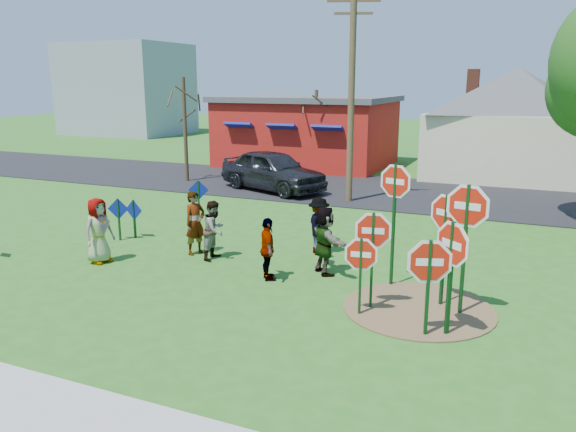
% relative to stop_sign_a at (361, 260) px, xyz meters
% --- Properties ---
extents(ground, '(120.00, 120.00, 0.00)m').
position_rel_stop_sign_a_xyz_m(ground, '(-3.42, 1.77, -1.19)').
color(ground, '#26621C').
rests_on(ground, ground).
extents(sidewalk, '(22.00, 1.80, 0.08)m').
position_rel_stop_sign_a_xyz_m(sidewalk, '(-3.42, -5.43, -1.15)').
color(sidewalk, '#9E9E99').
rests_on(sidewalk, ground).
extents(road, '(120.00, 7.50, 0.04)m').
position_rel_stop_sign_a_xyz_m(road, '(-3.42, 13.27, -1.17)').
color(road, black).
rests_on(road, ground).
extents(dirt_patch, '(3.20, 3.20, 0.03)m').
position_rel_stop_sign_a_xyz_m(dirt_patch, '(1.08, 0.77, -1.17)').
color(dirt_patch, brown).
rests_on(dirt_patch, ground).
extents(red_building, '(9.40, 7.69, 3.90)m').
position_rel_stop_sign_a_xyz_m(red_building, '(-8.92, 19.76, 0.78)').
color(red_building, '#9D1D0F').
rests_on(red_building, ground).
extents(cream_house, '(9.40, 9.40, 6.50)m').
position_rel_stop_sign_a_xyz_m(cream_house, '(2.08, 19.77, 1.73)').
color(cream_house, beige).
rests_on(cream_house, ground).
extents(distant_building, '(10.00, 8.00, 8.00)m').
position_rel_stop_sign_a_xyz_m(distant_building, '(-31.42, 31.77, 2.81)').
color(distant_building, '#8C939E').
rests_on(distant_building, ground).
extents(stop_sign_a, '(0.92, 0.17, 1.78)m').
position_rel_stop_sign_a_xyz_m(stop_sign_a, '(0.00, 0.00, 0.00)').
color(stop_sign_a, '#103E18').
rests_on(stop_sign_a, ground).
extents(stop_sign_b, '(1.02, 0.31, 3.03)m').
position_rel_stop_sign_a_xyz_m(stop_sign_b, '(0.20, 1.98, 1.02)').
color(stop_sign_b, '#103E18').
rests_on(stop_sign_b, ground).
extents(stop_sign_c, '(0.96, 0.50, 2.59)m').
position_rel_stop_sign_a_xyz_m(stop_sign_c, '(1.47, 1.19, 0.61)').
color(stop_sign_c, '#103E18').
rests_on(stop_sign_c, ground).
extents(stop_sign_d, '(1.17, 0.26, 2.90)m').
position_rel_stop_sign_a_xyz_m(stop_sign_d, '(1.91, 0.89, 0.89)').
color(stop_sign_d, '#103E18').
rests_on(stop_sign_d, ground).
extents(stop_sign_e, '(1.08, 0.41, 2.04)m').
position_rel_stop_sign_a_xyz_m(stop_sign_e, '(1.43, -0.44, 0.16)').
color(stop_sign_e, '#103E18').
rests_on(stop_sign_e, ground).
extents(stop_sign_f, '(0.89, 0.77, 2.38)m').
position_rel_stop_sign_a_xyz_m(stop_sign_f, '(1.80, -0.26, 0.47)').
color(stop_sign_f, '#103E18').
rests_on(stop_sign_f, ground).
extents(stop_sign_g, '(1.03, 0.24, 2.24)m').
position_rel_stop_sign_a_xyz_m(stop_sign_g, '(0.12, 0.43, 0.34)').
color(stop_sign_g, '#103E18').
rests_on(stop_sign_g, ground).
extents(blue_diamond_b, '(0.63, 0.22, 1.31)m').
position_rel_stop_sign_a_xyz_m(blue_diamond_b, '(-8.29, 2.53, -0.38)').
color(blue_diamond_b, '#103E18').
rests_on(blue_diamond_b, ground).
extents(blue_diamond_c, '(0.65, 0.07, 1.20)m').
position_rel_stop_sign_a_xyz_m(blue_diamond_c, '(-8.05, 2.95, -0.45)').
color(blue_diamond_c, '#103E18').
rests_on(blue_diamond_c, ground).
extents(blue_diamond_d, '(0.67, 0.30, 1.32)m').
position_rel_stop_sign_a_xyz_m(blue_diamond_d, '(-7.74, 6.14, -0.38)').
color(blue_diamond_d, '#103E18').
rests_on(blue_diamond_d, ground).
extents(person_a, '(0.71, 0.95, 1.76)m').
position_rel_stop_sign_a_xyz_m(person_a, '(-7.34, 0.61, -0.31)').
color(person_a, '#3D5283').
rests_on(person_a, ground).
extents(person_b, '(0.63, 0.76, 1.78)m').
position_rel_stop_sign_a_xyz_m(person_b, '(-5.41, 2.27, -0.30)').
color(person_b, '#256855').
rests_on(person_b, ground).
extents(person_c, '(0.61, 0.78, 1.61)m').
position_rel_stop_sign_a_xyz_m(person_c, '(-4.70, 2.12, -0.38)').
color(person_c, brown).
rests_on(person_c, ground).
extents(person_d, '(1.11, 1.19, 1.61)m').
position_rel_stop_sign_a_xyz_m(person_d, '(-2.25, 3.63, -0.38)').
color(person_d, '#333338').
rests_on(person_d, ground).
extents(person_e, '(0.83, 0.96, 1.55)m').
position_rel_stop_sign_a_xyz_m(person_e, '(-2.65, 1.16, -0.42)').
color(person_e, '#452A4E').
rests_on(person_e, ground).
extents(person_f, '(1.47, 1.53, 1.73)m').
position_rel_stop_sign_a_xyz_m(person_f, '(-1.54, 2.14, -0.32)').
color(person_f, '#255B31').
rests_on(person_f, ground).
extents(suv, '(5.61, 3.87, 1.77)m').
position_rel_stop_sign_a_xyz_m(suv, '(-7.33, 11.51, -0.26)').
color(suv, '#2F2F34').
rests_on(suv, road).
extents(utility_pole, '(1.93, 0.74, 8.19)m').
position_rel_stop_sign_a_xyz_m(utility_pole, '(-3.59, 10.71, 3.12)').
color(utility_pole, '#4C3823').
rests_on(utility_pole, ground).
extents(bare_tree_west, '(1.80, 1.80, 4.92)m').
position_rel_stop_sign_a_xyz_m(bare_tree_west, '(-12.17, 12.10, 1.99)').
color(bare_tree_west, '#382819').
rests_on(bare_tree_west, ground).
extents(bare_tree_east, '(1.80, 1.80, 4.31)m').
position_rel_stop_sign_a_xyz_m(bare_tree_east, '(-7.19, 16.48, 1.60)').
color(bare_tree_east, '#382819').
rests_on(bare_tree_east, ground).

